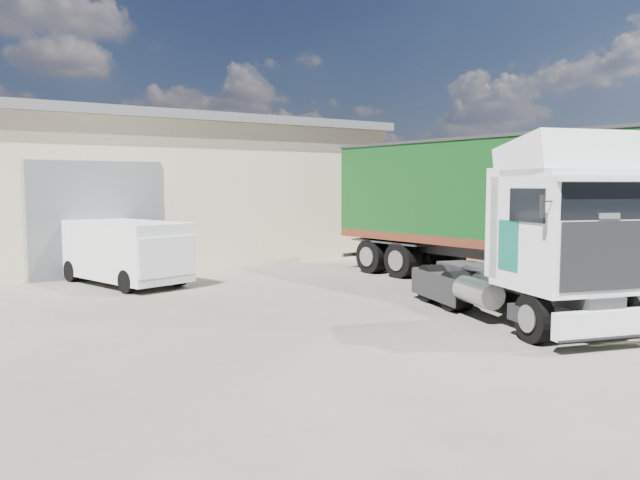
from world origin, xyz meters
TOP-DOWN VIEW (x-y plane):
  - ground at (0.00, 0.00)m, footprint 120.00×120.00m
  - brick_boundary_wall at (11.50, 6.00)m, footprint 0.35×26.00m
  - tractor_unit at (4.06, -1.71)m, footprint 3.59×6.02m
  - box_trailer at (7.39, 1.78)m, footprint 3.85×12.74m
  - panel_van at (-1.59, 8.22)m, footprint 2.99×4.78m

SIDE VIEW (x-z plane):
  - ground at x=0.00m, z-range 0.00..0.00m
  - panel_van at x=-1.59m, z-range 0.03..1.85m
  - brick_boundary_wall at x=11.50m, z-range 0.00..2.50m
  - tractor_unit at x=4.06m, z-range -0.31..3.54m
  - box_trailer at x=7.39m, z-range 0.46..4.63m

